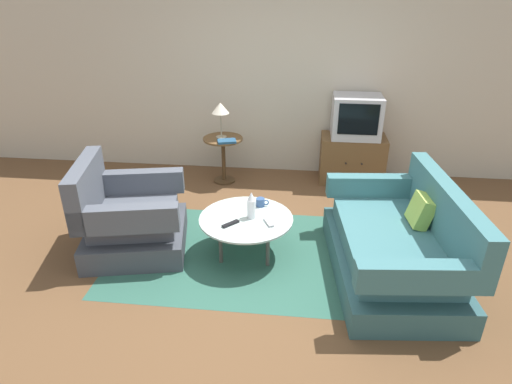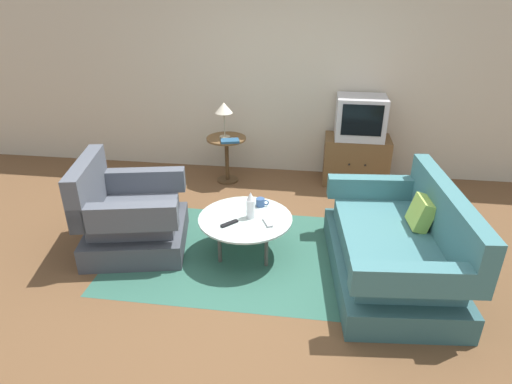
{
  "view_description": "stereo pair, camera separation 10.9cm",
  "coord_description": "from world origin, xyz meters",
  "px_view_note": "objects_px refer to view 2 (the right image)",
  "views": [
    {
      "loc": [
        0.33,
        -3.32,
        2.39
      ],
      "look_at": [
        -0.08,
        0.39,
        0.55
      ],
      "focal_mm": 30.36,
      "sensor_mm": 36.0,
      "label": 1
    },
    {
      "loc": [
        0.44,
        -3.31,
        2.39
      ],
      "look_at": [
        -0.08,
        0.39,
        0.55
      ],
      "focal_mm": 30.36,
      "sensor_mm": 36.0,
      "label": 2
    }
  ],
  "objects_px": {
    "table_lamp": "(224,110)",
    "vase": "(251,206)",
    "mug": "(261,202)",
    "book": "(230,141)",
    "couch": "(397,249)",
    "tv_remote_silver": "(268,223)",
    "television": "(360,117)",
    "coffee_table": "(245,220)",
    "side_table": "(227,150)",
    "tv_stand": "(356,160)",
    "tv_remote_dark": "(230,223)",
    "armchair": "(129,218)"
  },
  "relations": [
    {
      "from": "table_lamp",
      "to": "vase",
      "type": "bearing_deg",
      "value": -70.5
    },
    {
      "from": "television",
      "to": "mug",
      "type": "height_order",
      "value": "television"
    },
    {
      "from": "side_table",
      "to": "tv_remote_dark",
      "type": "xyz_separation_m",
      "value": [
        0.39,
        -1.78,
        -0.02
      ]
    },
    {
      "from": "table_lamp",
      "to": "mug",
      "type": "relative_size",
      "value": 3.53
    },
    {
      "from": "tv_stand",
      "to": "tv_remote_silver",
      "type": "height_order",
      "value": "tv_stand"
    },
    {
      "from": "tv_stand",
      "to": "television",
      "type": "bearing_deg",
      "value": -90.0
    },
    {
      "from": "tv_remote_dark",
      "to": "coffee_table",
      "type": "bearing_deg",
      "value": -177.75
    },
    {
      "from": "coffee_table",
      "to": "vase",
      "type": "height_order",
      "value": "vase"
    },
    {
      "from": "vase",
      "to": "tv_stand",
      "type": "bearing_deg",
      "value": 59.42
    },
    {
      "from": "television",
      "to": "side_table",
      "type": "bearing_deg",
      "value": -173.1
    },
    {
      "from": "armchair",
      "to": "mug",
      "type": "bearing_deg",
      "value": 89.73
    },
    {
      "from": "tv_remote_silver",
      "to": "book",
      "type": "height_order",
      "value": "book"
    },
    {
      "from": "armchair",
      "to": "book",
      "type": "xyz_separation_m",
      "value": [
        0.71,
        1.51,
        0.3
      ]
    },
    {
      "from": "couch",
      "to": "tv_stand",
      "type": "distance_m",
      "value": 2.02
    },
    {
      "from": "television",
      "to": "table_lamp",
      "type": "relative_size",
      "value": 1.32
    },
    {
      "from": "side_table",
      "to": "vase",
      "type": "xyz_separation_m",
      "value": [
        0.56,
        -1.64,
        0.1
      ]
    },
    {
      "from": "coffee_table",
      "to": "side_table",
      "type": "relative_size",
      "value": 1.46
    },
    {
      "from": "tv_stand",
      "to": "table_lamp",
      "type": "bearing_deg",
      "value": -172.72
    },
    {
      "from": "armchair",
      "to": "coffee_table",
      "type": "xyz_separation_m",
      "value": [
        1.14,
        0.01,
        0.06
      ]
    },
    {
      "from": "tv_remote_silver",
      "to": "tv_stand",
      "type": "bearing_deg",
      "value": 129.68
    },
    {
      "from": "side_table",
      "to": "mug",
      "type": "xyz_separation_m",
      "value": [
        0.62,
        -1.4,
        0.01
      ]
    },
    {
      "from": "television",
      "to": "table_lamp",
      "type": "xyz_separation_m",
      "value": [
        -1.66,
        -0.21,
        0.09
      ]
    },
    {
      "from": "side_table",
      "to": "television",
      "type": "height_order",
      "value": "television"
    },
    {
      "from": "coffee_table",
      "to": "mug",
      "type": "bearing_deg",
      "value": 65.58
    },
    {
      "from": "book",
      "to": "tv_stand",
      "type": "bearing_deg",
      "value": -3.22
    },
    {
      "from": "table_lamp",
      "to": "armchair",
      "type": "bearing_deg",
      "value": -110.36
    },
    {
      "from": "side_table",
      "to": "tv_stand",
      "type": "relative_size",
      "value": 0.74
    },
    {
      "from": "side_table",
      "to": "tv_remote_dark",
      "type": "relative_size",
      "value": 3.86
    },
    {
      "from": "coffee_table",
      "to": "book",
      "type": "relative_size",
      "value": 3.44
    },
    {
      "from": "couch",
      "to": "tv_remote_silver",
      "type": "bearing_deg",
      "value": 80.58
    },
    {
      "from": "tv_remote_dark",
      "to": "tv_remote_silver",
      "type": "xyz_separation_m",
      "value": [
        0.34,
        0.06,
        0.0
      ]
    },
    {
      "from": "side_table",
      "to": "tv_remote_dark",
      "type": "bearing_deg",
      "value": -77.7
    },
    {
      "from": "couch",
      "to": "book",
      "type": "relative_size",
      "value": 6.71
    },
    {
      "from": "television",
      "to": "tv_remote_dark",
      "type": "distance_m",
      "value": 2.39
    },
    {
      "from": "coffee_table",
      "to": "book",
      "type": "bearing_deg",
      "value": 106.17
    },
    {
      "from": "coffee_table",
      "to": "television",
      "type": "relative_size",
      "value": 1.48
    },
    {
      "from": "vase",
      "to": "book",
      "type": "height_order",
      "value": "vase"
    },
    {
      "from": "couch",
      "to": "television",
      "type": "height_order",
      "value": "television"
    },
    {
      "from": "mug",
      "to": "tv_remote_silver",
      "type": "relative_size",
      "value": 0.78
    },
    {
      "from": "mug",
      "to": "book",
      "type": "relative_size",
      "value": 0.5
    },
    {
      "from": "vase",
      "to": "mug",
      "type": "distance_m",
      "value": 0.26
    },
    {
      "from": "couch",
      "to": "table_lamp",
      "type": "relative_size",
      "value": 3.79
    },
    {
      "from": "side_table",
      "to": "table_lamp",
      "type": "height_order",
      "value": "table_lamp"
    },
    {
      "from": "coffee_table",
      "to": "book",
      "type": "height_order",
      "value": "book"
    },
    {
      "from": "tv_stand",
      "to": "tv_remote_dark",
      "type": "xyz_separation_m",
      "value": [
        -1.26,
        -1.99,
        0.11
      ]
    },
    {
      "from": "armchair",
      "to": "tv_remote_dark",
      "type": "bearing_deg",
      "value": 70.97
    },
    {
      "from": "mug",
      "to": "tv_remote_dark",
      "type": "relative_size",
      "value": 0.82
    },
    {
      "from": "side_table",
      "to": "coffee_table",
      "type": "bearing_deg",
      "value": -72.79
    },
    {
      "from": "television",
      "to": "tv_remote_dark",
      "type": "bearing_deg",
      "value": -122.39
    },
    {
      "from": "tv_remote_silver",
      "to": "tv_remote_dark",
      "type": "bearing_deg",
      "value": -105.01
    }
  ]
}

